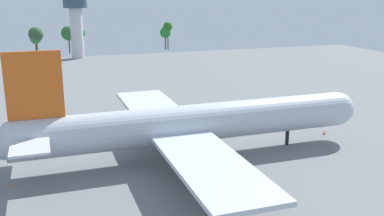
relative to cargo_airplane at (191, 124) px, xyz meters
name	(u,v)px	position (x,y,z in m)	size (l,w,h in m)	color
ground_plane	(192,157)	(0.24, 0.00, -6.23)	(270.70, 270.70, 0.00)	slate
cargo_airplane	(191,124)	(0.00, 0.00, 0.00)	(67.67, 62.19, 20.36)	silver
pushback_tractor	(277,118)	(25.37, 13.51, -4.98)	(4.54, 5.69, 2.49)	silver
cargo_loader	(17,135)	(-30.12, 20.30, -5.15)	(4.61, 2.84, 1.99)	silver
safety_cone_nose	(324,133)	(30.69, 2.93, -5.84)	(0.55, 0.55, 0.79)	orange
safety_cone_tail	(11,184)	(-30.22, -2.75, -5.93)	(0.42, 0.42, 0.60)	orange
control_tower	(76,22)	(-8.58, 130.86, 9.75)	(10.31, 10.31, 25.87)	silver
tree_line_backdrop	(41,33)	(-23.57, 146.81, 3.83)	(115.15, 7.21, 15.67)	#51381E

